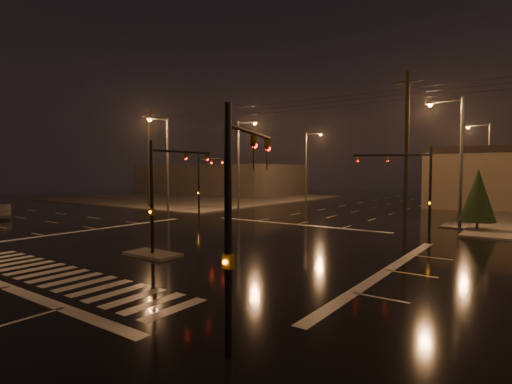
# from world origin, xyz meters

# --- Properties ---
(ground) EXTENTS (140.00, 140.00, 0.00)m
(ground) POSITION_xyz_m (0.00, 0.00, 0.00)
(ground) COLOR black
(ground) RESTS_ON ground
(sidewalk_nw) EXTENTS (36.00, 36.00, 0.12)m
(sidewalk_nw) POSITION_xyz_m (-30.00, 30.00, 0.06)
(sidewalk_nw) COLOR #4E4B45
(sidewalk_nw) RESTS_ON ground
(median_island) EXTENTS (3.00, 1.60, 0.15)m
(median_island) POSITION_xyz_m (0.00, -4.00, 0.07)
(median_island) COLOR #4E4B45
(median_island) RESTS_ON ground
(crosswalk) EXTENTS (15.00, 2.60, 0.01)m
(crosswalk) POSITION_xyz_m (0.00, -9.00, 0.01)
(crosswalk) COLOR beige
(crosswalk) RESTS_ON ground
(stop_bar_near) EXTENTS (16.00, 0.50, 0.01)m
(stop_bar_near) POSITION_xyz_m (0.00, -11.00, 0.01)
(stop_bar_near) COLOR beige
(stop_bar_near) RESTS_ON ground
(stop_bar_far) EXTENTS (16.00, 0.50, 0.01)m
(stop_bar_far) POSITION_xyz_m (0.00, 11.00, 0.01)
(stop_bar_far) COLOR beige
(stop_bar_far) RESTS_ON ground
(commercial_block) EXTENTS (30.00, 18.00, 5.60)m
(commercial_block) POSITION_xyz_m (-35.00, 42.00, 2.80)
(commercial_block) COLOR #413D39
(commercial_block) RESTS_ON ground
(signal_mast_median) EXTENTS (0.25, 4.59, 6.00)m
(signal_mast_median) POSITION_xyz_m (0.00, -3.07, 3.75)
(signal_mast_median) COLOR black
(signal_mast_median) RESTS_ON ground
(signal_mast_ne) EXTENTS (4.84, 1.86, 6.00)m
(signal_mast_ne) POSITION_xyz_m (9.50, 10.14, 3.79)
(signal_mast_ne) COLOR black
(signal_mast_ne) RESTS_ON ground
(signal_mast_nw) EXTENTS (4.84, 1.86, 6.00)m
(signal_mast_nw) POSITION_xyz_m (-9.50, 10.14, 3.79)
(signal_mast_nw) COLOR black
(signal_mast_nw) RESTS_ON ground
(signal_mast_se) EXTENTS (1.55, 3.87, 6.00)m
(signal_mast_se) POSITION_xyz_m (10.23, -9.75, 3.71)
(signal_mast_se) COLOR black
(signal_mast_se) RESTS_ON ground
(streetlight_1) EXTENTS (2.77, 0.32, 10.00)m
(streetlight_1) POSITION_xyz_m (-11.18, 18.00, 5.80)
(streetlight_1) COLOR #38383A
(streetlight_1) RESTS_ON ground
(streetlight_2) EXTENTS (2.77, 0.32, 10.00)m
(streetlight_2) POSITION_xyz_m (-11.18, 34.00, 5.80)
(streetlight_2) COLOR #38383A
(streetlight_2) RESTS_ON ground
(streetlight_3) EXTENTS (2.77, 0.32, 10.00)m
(streetlight_3) POSITION_xyz_m (11.18, 16.00, 5.80)
(streetlight_3) COLOR #38383A
(streetlight_3) RESTS_ON ground
(streetlight_4) EXTENTS (2.77, 0.32, 10.00)m
(streetlight_4) POSITION_xyz_m (11.18, 36.00, 5.80)
(streetlight_4) COLOR #38383A
(streetlight_4) RESTS_ON ground
(streetlight_5) EXTENTS (0.32, 2.77, 10.00)m
(streetlight_5) POSITION_xyz_m (-16.00, 11.18, 5.80)
(streetlight_5) COLOR #38383A
(streetlight_5) RESTS_ON ground
(utility_pole_0) EXTENTS (2.20, 0.32, 12.00)m
(utility_pole_0) POSITION_xyz_m (-22.00, 14.00, 6.13)
(utility_pole_0) COLOR black
(utility_pole_0) RESTS_ON ground
(utility_pole_1) EXTENTS (2.20, 0.32, 12.00)m
(utility_pole_1) POSITION_xyz_m (8.00, 14.00, 6.13)
(utility_pole_1) COLOR black
(utility_pole_1) RESTS_ON ground
(conifer_0) EXTENTS (2.49, 2.49, 4.59)m
(conifer_0) POSITION_xyz_m (12.72, 15.66, 2.64)
(conifer_0) COLOR black
(conifer_0) RESTS_ON ground
(car_crossing) EXTENTS (4.22, 2.76, 1.31)m
(car_crossing) POSITION_xyz_m (-24.41, -1.30, 0.66)
(car_crossing) COLOR #505356
(car_crossing) RESTS_ON ground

